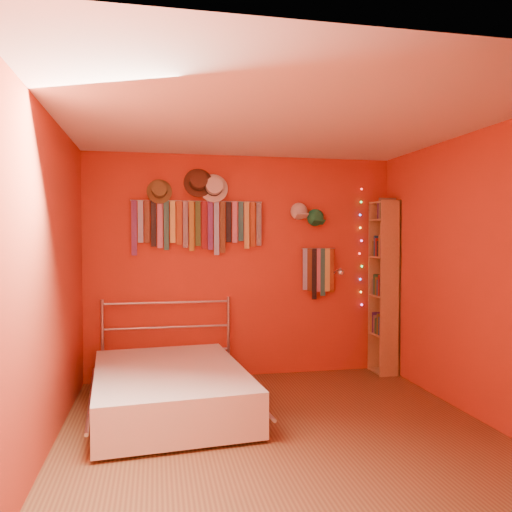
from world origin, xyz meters
TOP-DOWN VIEW (x-y plane):
  - ground at (0.00, 0.00)m, footprint 3.50×3.50m
  - back_wall at (0.00, 1.75)m, footprint 3.50×0.02m
  - right_wall at (1.75, 0.00)m, footprint 0.02×3.50m
  - left_wall at (-1.75, 0.00)m, footprint 0.02×3.50m
  - ceiling at (0.00, 0.00)m, footprint 3.50×3.50m
  - tie_rack at (-0.52, 1.68)m, footprint 1.45×0.03m
  - small_tie_rack at (0.88, 1.69)m, footprint 0.40×0.03m
  - fedora_olive at (-0.93, 1.66)m, footprint 0.27×0.15m
  - fedora_brown at (-0.51, 1.65)m, footprint 0.32×0.18m
  - fedora_white at (-0.34, 1.65)m, footprint 0.32×0.17m
  - cap_white at (0.64, 1.70)m, footprint 0.19×0.24m
  - cap_green at (0.84, 1.70)m, footprint 0.19×0.24m
  - fairy_lights at (1.41, 1.71)m, footprint 0.06×0.02m
  - reading_lamp at (1.07, 1.52)m, footprint 0.07×0.30m
  - bookshelf at (1.66, 1.53)m, footprint 0.25×0.34m
  - bed at (-0.86, 0.69)m, footprint 1.54×1.96m

SIDE VIEW (x-z plane):
  - ground at x=0.00m, z-range 0.00..0.00m
  - bed at x=-0.86m, z-range -0.24..0.67m
  - bookshelf at x=1.66m, z-range 0.02..2.02m
  - reading_lamp at x=1.07m, z-range 1.14..1.23m
  - small_tie_rack at x=0.88m, z-range 0.90..1.50m
  - back_wall at x=0.00m, z-range 0.00..2.50m
  - right_wall at x=1.75m, z-range 0.00..2.50m
  - left_wall at x=-1.75m, z-range 0.00..2.50m
  - fairy_lights at x=1.41m, z-range 0.77..2.16m
  - tie_rack at x=-0.52m, z-range 1.43..2.04m
  - cap_green at x=0.84m, z-range 1.71..1.90m
  - cap_white at x=0.64m, z-range 1.78..1.97m
  - fedora_olive at x=-0.93m, z-range 1.95..2.22m
  - fedora_white at x=-0.34m, z-range 1.97..2.29m
  - fedora_brown at x=-0.51m, z-range 2.03..2.35m
  - ceiling at x=0.00m, z-range 2.49..2.51m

